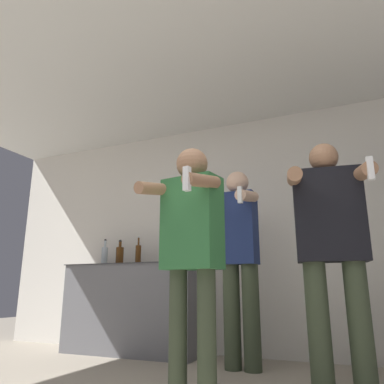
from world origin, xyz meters
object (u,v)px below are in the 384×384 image
Objects in this scene: bottle_dark_rum at (105,255)px; person_spectator_back at (239,255)px; person_man_side at (332,244)px; bottle_clear_vodka at (120,255)px; bottle_amber_bourbon at (138,254)px; person_woman_foreground at (191,241)px; bottle_red_label at (182,253)px.

bottle_dark_rum is 0.17× the size of person_spectator_back.
person_spectator_back is (-0.83, 0.63, 0.01)m from person_man_side.
person_man_side is at bearing -22.82° from bottle_clear_vodka.
person_man_side is 0.95× the size of person_spectator_back.
bottle_amber_bourbon is 2.34m from person_man_side.
bottle_dark_rum is 0.19× the size of person_woman_foreground.
bottle_red_label is at bearing 147.71° from person_man_side.
person_woman_foreground reaches higher than bottle_clear_vodka.
bottle_amber_bourbon reaches higher than bottle_clear_vodka.
bottle_dark_rum is at bearing 180.00° from bottle_clear_vodka.
person_man_side is at bearing -25.18° from bottle_amber_bourbon.
person_spectator_back reaches higher than bottle_red_label.
person_man_side is at bearing -21.11° from bottle_dark_rum.
bottle_dark_rum reaches higher than bottle_red_label.
person_man_side is 1.04m from person_spectator_back.
bottle_dark_rum is at bearing 168.35° from person_spectator_back.
bottle_red_label is (1.00, 0.00, -0.01)m from bottle_dark_rum.
person_spectator_back reaches higher than bottle_clear_vodka.
person_spectator_back is at bearing -15.65° from bottle_amber_bourbon.
bottle_red_label is 1.86m from person_man_side.
bottle_amber_bourbon is at bearing 0.00° from bottle_clear_vodka.
person_woman_foreground is 1.12m from person_spectator_back.
person_spectator_back is at bearing -13.21° from bottle_clear_vodka.
person_man_side reaches higher than bottle_clear_vodka.
bottle_clear_vodka is at bearing 0.00° from bottle_dark_rum.
person_woman_foreground is 0.95× the size of person_man_side.
bottle_dark_rum is 0.98× the size of bottle_amber_bourbon.
bottle_dark_rum is at bearing -180.00° from bottle_amber_bourbon.
person_man_side is (2.11, -0.99, -0.09)m from bottle_amber_bourbon.
person_man_side is (2.36, -0.99, -0.09)m from bottle_clear_vodka.
person_woman_foreground is at bearing -48.73° from bottle_amber_bourbon.
bottle_amber_bourbon is 1.34m from person_spectator_back.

